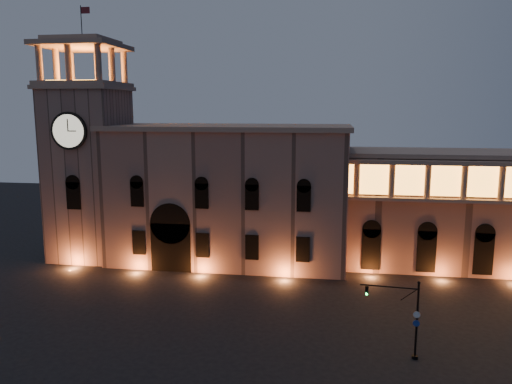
# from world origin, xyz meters

# --- Properties ---
(ground) EXTENTS (160.00, 160.00, 0.00)m
(ground) POSITION_xyz_m (0.00, 0.00, 0.00)
(ground) COLOR black
(ground) RESTS_ON ground
(government_building) EXTENTS (30.80, 12.80, 17.60)m
(government_building) POSITION_xyz_m (-2.08, 21.93, 8.77)
(government_building) COLOR #8C685B
(government_building) RESTS_ON ground
(clock_tower) EXTENTS (9.80, 9.80, 32.40)m
(clock_tower) POSITION_xyz_m (-20.50, 20.98, 12.50)
(clock_tower) COLOR #8C685B
(clock_tower) RESTS_ON ground
(colonnade_wing) EXTENTS (40.60, 11.50, 14.50)m
(colonnade_wing) POSITION_xyz_m (32.00, 23.92, 7.33)
(colonnade_wing) COLOR #866256
(colonnade_wing) RESTS_ON ground
(traffic_light) EXTENTS (4.72, 0.74, 6.49)m
(traffic_light) POSITION_xyz_m (17.21, -1.71, 3.41)
(traffic_light) COLOR black
(traffic_light) RESTS_ON ground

